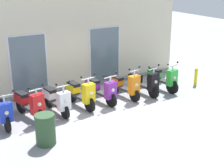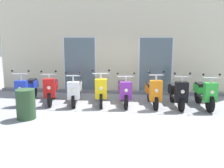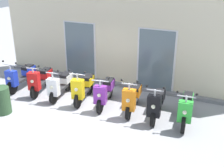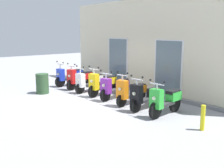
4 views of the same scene
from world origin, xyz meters
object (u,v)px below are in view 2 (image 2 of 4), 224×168
object	(u,v)px
scooter_orange	(153,92)
trash_bin	(26,104)
scooter_red	(51,89)
scooter_white	(76,90)
scooter_green	(204,93)
scooter_black	(177,93)
scooter_blue	(27,89)
scooter_purple	(124,91)
scooter_yellow	(101,90)

from	to	relation	value
scooter_orange	trash_bin	world-z (taller)	scooter_orange
scooter_red	scooter_white	distance (m)	0.87
scooter_white	scooter_green	world-z (taller)	scooter_green
scooter_orange	scooter_black	distance (m)	0.80
scooter_orange	scooter_black	bearing A→B (deg)	-3.78
scooter_blue	scooter_orange	world-z (taller)	scooter_orange
scooter_orange	trash_bin	xyz separation A→B (m)	(-3.65, -1.79, -0.05)
scooter_white	trash_bin	world-z (taller)	scooter_white
scooter_purple	scooter_orange	world-z (taller)	scooter_orange
scooter_orange	scooter_green	distance (m)	1.67
scooter_blue	trash_bin	size ratio (longest dim) A/B	1.90
scooter_blue	scooter_red	xyz separation A→B (m)	(0.87, 0.03, 0.00)
scooter_yellow	scooter_purple	world-z (taller)	scooter_yellow
scooter_black	trash_bin	size ratio (longest dim) A/B	1.86
scooter_blue	scooter_green	bearing A→B (deg)	-0.19
scooter_white	trash_bin	distance (m)	2.01
scooter_white	scooter_red	bearing A→B (deg)	177.59
scooter_blue	scooter_white	bearing A→B (deg)	-0.27
scooter_black	scooter_blue	bearing A→B (deg)	179.84
scooter_blue	scooter_purple	xyz separation A→B (m)	(3.42, 0.07, -0.02)
scooter_white	scooter_black	bearing A→B (deg)	-0.11
scooter_red	scooter_purple	distance (m)	2.55
scooter_black	scooter_red	bearing A→B (deg)	179.43
scooter_yellow	scooter_blue	bearing A→B (deg)	-179.06
scooter_white	scooter_purple	size ratio (longest dim) A/B	0.96
scooter_blue	scooter_white	world-z (taller)	scooter_blue
scooter_blue	scooter_yellow	bearing A→B (deg)	0.94
scooter_green	scooter_black	bearing A→B (deg)	179.68
trash_bin	scooter_white	bearing A→B (deg)	60.21
scooter_purple	scooter_green	xyz separation A→B (m)	(2.64, -0.09, 0.01)
scooter_blue	scooter_green	world-z (taller)	scooter_blue
scooter_blue	scooter_orange	xyz separation A→B (m)	(4.39, 0.04, -0.02)
scooter_red	scooter_yellow	bearing A→B (deg)	0.47
scooter_black	scooter_green	bearing A→B (deg)	-0.32
scooter_white	scooter_green	size ratio (longest dim) A/B	0.96
trash_bin	scooter_yellow	bearing A→B (deg)	43.63
scooter_yellow	scooter_black	bearing A→B (deg)	-1.29
trash_bin	scooter_blue	bearing A→B (deg)	113.07
scooter_black	scooter_green	world-z (taller)	scooter_black
scooter_purple	scooter_green	world-z (taller)	scooter_green
scooter_yellow	scooter_orange	bearing A→B (deg)	-0.16
scooter_white	scooter_yellow	distance (m)	0.89
scooter_yellow	scooter_green	world-z (taller)	scooter_yellow
scooter_red	scooter_green	size ratio (longest dim) A/B	0.99
scooter_orange	scooter_black	xyz separation A→B (m)	(0.80, -0.05, -0.01)
scooter_red	scooter_white	xyz separation A→B (m)	(0.87, -0.04, -0.02)
scooter_blue	scooter_black	xyz separation A→B (m)	(5.19, -0.01, -0.03)
scooter_red	scooter_white	size ratio (longest dim) A/B	1.03
scooter_purple	scooter_green	bearing A→B (deg)	-1.92
scooter_green	trash_bin	bearing A→B (deg)	-161.98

